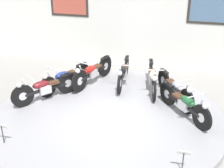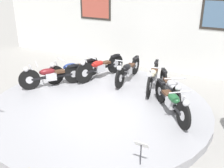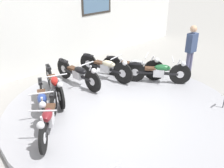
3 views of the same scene
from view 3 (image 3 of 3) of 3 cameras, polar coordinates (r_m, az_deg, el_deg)
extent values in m
plane|color=gray|center=(6.82, 1.99, -6.58)|extent=(60.00, 60.00, 0.00)
cylinder|color=#99999E|center=(6.77, 2.01, -5.89)|extent=(5.90, 5.90, 0.19)
cube|color=silver|center=(9.16, -15.89, 14.46)|extent=(14.00, 0.20, 4.01)
cube|color=#2D2823|center=(10.33, -3.39, 17.65)|extent=(1.40, 0.02, 1.00)
cube|color=slate|center=(10.33, -3.38, 17.65)|extent=(1.24, 0.02, 0.84)
cylinder|color=black|center=(5.32, -14.73, -11.33)|extent=(0.44, 0.52, 0.63)
cylinder|color=silver|center=(5.32, -14.73, -11.33)|extent=(0.19, 0.21, 0.22)
cylinder|color=black|center=(6.44, -12.58, -4.12)|extent=(0.44, 0.52, 0.63)
cylinder|color=silver|center=(6.44, -12.58, -4.12)|extent=(0.19, 0.21, 0.22)
cube|color=black|center=(5.87, -13.55, -7.39)|extent=(0.84, 1.00, 0.07)
cube|color=silver|center=(5.82, -13.63, -7.43)|extent=(0.36, 0.37, 0.24)
ellipsoid|color=maroon|center=(5.66, -13.96, -6.62)|extent=(0.47, 0.51, 0.20)
cube|color=#472D1E|center=(5.98, -13.34, -5.11)|extent=(0.36, 0.37, 0.07)
cube|color=black|center=(6.31, -12.81, -2.00)|extent=(0.31, 0.34, 0.06)
cylinder|color=silver|center=(5.33, -14.69, -8.65)|extent=(0.19, 0.22, 0.54)
cylinder|color=silver|center=(5.28, -14.79, -5.66)|extent=(0.44, 0.37, 0.03)
sphere|color=silver|center=(5.08, -15.28, -8.66)|extent=(0.15, 0.15, 0.15)
cylinder|color=black|center=(5.98, -14.55, -6.94)|extent=(0.32, 0.57, 0.61)
cylinder|color=silver|center=(5.98, -14.55, -6.94)|extent=(0.15, 0.22, 0.21)
cylinder|color=black|center=(7.17, -15.15, -1.29)|extent=(0.32, 0.57, 0.61)
cylinder|color=silver|center=(7.17, -15.15, -1.29)|extent=(0.15, 0.22, 0.21)
cube|color=black|center=(6.57, -14.88, -3.86)|extent=(0.61, 1.15, 0.07)
cube|color=silver|center=(6.52, -14.88, -3.87)|extent=(0.32, 0.38, 0.24)
ellipsoid|color=navy|center=(6.36, -15.00, -3.05)|extent=(0.41, 0.53, 0.20)
cube|color=#472D1E|center=(6.70, -15.11, -1.92)|extent=(0.32, 0.38, 0.07)
cube|color=black|center=(7.06, -15.39, 0.58)|extent=(0.25, 0.37, 0.06)
cylinder|color=silver|center=(6.01, -14.84, -4.59)|extent=(0.15, 0.24, 0.54)
cylinder|color=silver|center=(5.99, -15.17, -1.93)|extent=(0.50, 0.27, 0.03)
sphere|color=silver|center=(5.76, -14.89, -4.39)|extent=(0.15, 0.15, 0.15)
cylinder|color=black|center=(6.68, -11.12, -2.59)|extent=(0.27, 0.66, 0.68)
cylinder|color=silver|center=(6.68, -11.12, -2.59)|extent=(0.14, 0.25, 0.24)
cylinder|color=black|center=(7.88, -13.48, 1.69)|extent=(0.27, 0.66, 0.68)
cylinder|color=silver|center=(7.88, -13.48, 1.69)|extent=(0.14, 0.25, 0.24)
cube|color=black|center=(7.27, -12.40, -0.28)|extent=(0.46, 1.20, 0.07)
cube|color=silver|center=(7.23, -12.34, -0.26)|extent=(0.29, 0.37, 0.24)
ellipsoid|color=red|center=(7.07, -12.28, 0.58)|extent=(0.36, 0.53, 0.20)
cube|color=#472D1E|center=(7.41, -12.87, 1.38)|extent=(0.29, 0.37, 0.07)
cube|color=black|center=(7.77, -13.69, 3.64)|extent=(0.21, 0.37, 0.06)
cylinder|color=silver|center=(6.72, -11.57, -0.54)|extent=(0.12, 0.25, 0.54)
cylinder|color=silver|center=(6.70, -11.98, 1.83)|extent=(0.52, 0.20, 0.03)
sphere|color=silver|center=(6.47, -11.25, -0.17)|extent=(0.15, 0.15, 0.15)
cylinder|color=black|center=(7.39, -4.23, 0.56)|extent=(0.09, 0.64, 0.64)
cylinder|color=silver|center=(7.39, -4.23, 0.56)|extent=(0.08, 0.23, 0.22)
cylinder|color=black|center=(8.37, -10.39, 3.30)|extent=(0.09, 0.64, 0.64)
cylinder|color=silver|center=(8.37, -10.39, 3.30)|extent=(0.08, 0.23, 0.22)
cube|color=black|center=(7.87, -7.50, 2.02)|extent=(0.14, 1.24, 0.07)
cube|color=silver|center=(7.83, -7.33, 2.07)|extent=(0.22, 0.33, 0.24)
ellipsoid|color=black|center=(7.70, -6.92, 2.96)|extent=(0.24, 0.49, 0.20)
cube|color=#472D1E|center=(7.98, -8.55, 3.38)|extent=(0.22, 0.33, 0.07)
cube|color=black|center=(8.28, -10.54, 5.04)|extent=(0.12, 0.36, 0.06)
cylinder|color=silver|center=(7.41, -5.04, 2.30)|extent=(0.06, 0.25, 0.54)
cylinder|color=silver|center=(7.39, -5.67, 4.38)|extent=(0.54, 0.06, 0.03)
sphere|color=silver|center=(7.21, -4.00, 2.86)|extent=(0.15, 0.15, 0.15)
cylinder|color=black|center=(7.86, 2.38, 2.36)|extent=(0.19, 0.68, 0.68)
cylinder|color=silver|center=(7.86, 2.38, 2.36)|extent=(0.11, 0.25, 0.24)
cylinder|color=black|center=(8.63, -5.10, 4.44)|extent=(0.19, 0.68, 0.68)
cylinder|color=silver|center=(8.63, -5.10, 4.44)|extent=(0.11, 0.25, 0.24)
cube|color=black|center=(8.22, -1.53, 3.46)|extent=(0.31, 1.23, 0.07)
cube|color=silver|center=(8.19, -1.31, 3.52)|extent=(0.26, 0.35, 0.24)
ellipsoid|color=beige|center=(8.08, -0.75, 4.42)|extent=(0.31, 0.51, 0.20)
cube|color=#472D1E|center=(8.30, -2.75, 4.69)|extent=(0.26, 0.35, 0.07)
cube|color=black|center=(8.53, -5.17, 6.25)|extent=(0.17, 0.37, 0.06)
cylinder|color=silver|center=(7.86, 1.51, 3.95)|extent=(0.09, 0.25, 0.54)
cylinder|color=silver|center=(7.83, 0.88, 5.89)|extent=(0.54, 0.14, 0.03)
sphere|color=silver|center=(7.70, 2.80, 4.58)|extent=(0.15, 0.15, 0.15)
cylinder|color=black|center=(8.19, 9.16, 2.97)|extent=(0.39, 0.59, 0.66)
cylinder|color=silver|center=(8.19, 9.16, 2.97)|extent=(0.17, 0.23, 0.23)
cylinder|color=black|center=(8.45, 0.05, 4.01)|extent=(0.39, 0.59, 0.66)
cylinder|color=silver|center=(8.45, 0.05, 4.01)|extent=(0.17, 0.23, 0.23)
cube|color=black|center=(8.29, 4.54, 3.51)|extent=(0.70, 1.10, 0.07)
cube|color=silver|center=(8.28, 4.81, 3.60)|extent=(0.34, 0.38, 0.24)
ellipsoid|color=#B2B5BA|center=(8.20, 5.54, 4.56)|extent=(0.44, 0.52, 0.20)
cube|color=#472D1E|center=(8.29, 3.08, 4.57)|extent=(0.34, 0.38, 0.07)
cube|color=black|center=(8.35, 0.05, 5.80)|extent=(0.27, 0.36, 0.06)
cylinder|color=silver|center=(8.14, 8.22, 4.39)|extent=(0.17, 0.24, 0.54)
cylinder|color=silver|center=(8.06, 7.57, 6.20)|extent=(0.48, 0.31, 0.03)
sphere|color=silver|center=(8.07, 9.75, 5.15)|extent=(0.15, 0.15, 0.15)
cylinder|color=black|center=(8.10, 14.59, 2.07)|extent=(0.45, 0.53, 0.64)
cylinder|color=silver|center=(8.10, 14.59, 2.07)|extent=(0.19, 0.21, 0.22)
cylinder|color=black|center=(8.03, 5.01, 2.64)|extent=(0.45, 0.53, 0.64)
cylinder|color=silver|center=(8.03, 5.01, 2.64)|extent=(0.19, 0.21, 0.22)
cube|color=black|center=(8.03, 9.82, 2.36)|extent=(0.85, 1.00, 0.07)
cube|color=silver|center=(8.03, 10.12, 2.48)|extent=(0.36, 0.37, 0.24)
ellipsoid|color=#1E562D|center=(7.97, 10.92, 3.49)|extent=(0.48, 0.51, 0.20)
cube|color=#472D1E|center=(7.97, 8.32, 3.38)|extent=(0.36, 0.37, 0.07)
cube|color=black|center=(7.93, 5.08, 4.45)|extent=(0.31, 0.34, 0.06)
cylinder|color=silver|center=(8.00, 13.70, 3.45)|extent=(0.19, 0.22, 0.54)
cylinder|color=silver|center=(7.90, 13.11, 5.24)|extent=(0.43, 0.37, 0.03)
sphere|color=silver|center=(7.98, 15.29, 4.28)|extent=(0.15, 0.15, 0.15)
cube|color=white|center=(4.38, -0.02, -17.79)|extent=(0.26, 0.11, 0.15)
cylinder|color=#333338|center=(7.20, 23.23, -3.31)|extent=(0.02, 0.02, 0.42)
cylinder|color=#4C4C6B|center=(9.23, 16.14, 4.19)|extent=(0.13, 0.13, 0.83)
cylinder|color=#4C4C6B|center=(9.36, 16.66, 4.42)|extent=(0.13, 0.13, 0.83)
cube|color=navy|center=(9.07, 16.97, 8.60)|extent=(0.36, 0.22, 0.63)
sphere|color=tan|center=(8.96, 17.35, 11.39)|extent=(0.23, 0.23, 0.23)
camera|label=1|loc=(6.38, 75.78, 13.40)|focal=50.00mm
camera|label=2|loc=(7.46, 59.42, 11.75)|focal=42.00mm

